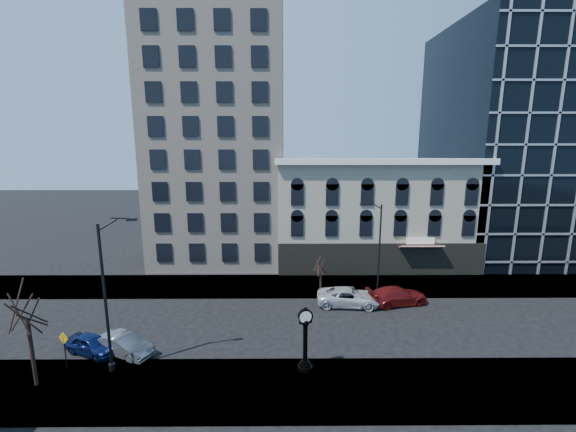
{
  "coord_description": "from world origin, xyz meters",
  "views": [
    {
      "loc": [
        1.79,
        -28.24,
        14.61
      ],
      "look_at": [
        2.0,
        4.0,
        8.0
      ],
      "focal_mm": 24.0,
      "sensor_mm": 36.0,
      "label": 1
    }
  ],
  "objects_px": {
    "street_clock": "(305,341)",
    "street_lamp_near": "(114,254)",
    "warning_sign": "(64,344)",
    "car_near_b": "(124,345)",
    "car_near_a": "(92,344)"
  },
  "relations": [
    {
      "from": "street_lamp_near",
      "to": "car_near_a",
      "type": "relative_size",
      "value": 2.55
    },
    {
      "from": "warning_sign",
      "to": "car_near_b",
      "type": "height_order",
      "value": "warning_sign"
    },
    {
      "from": "street_lamp_near",
      "to": "car_near_b",
      "type": "relative_size",
      "value": 2.34
    },
    {
      "from": "warning_sign",
      "to": "car_near_b",
      "type": "bearing_deg",
      "value": 55.31
    },
    {
      "from": "street_clock",
      "to": "street_lamp_near",
      "type": "height_order",
      "value": "street_lamp_near"
    },
    {
      "from": "car_near_a",
      "to": "car_near_b",
      "type": "xyz_separation_m",
      "value": [
        2.26,
        -0.15,
        0.04
      ]
    },
    {
      "from": "street_clock",
      "to": "street_lamp_near",
      "type": "relative_size",
      "value": 0.42
    },
    {
      "from": "car_near_a",
      "to": "car_near_b",
      "type": "relative_size",
      "value": 0.91
    },
    {
      "from": "car_near_b",
      "to": "warning_sign",
      "type": "bearing_deg",
      "value": 146.09
    },
    {
      "from": "street_lamp_near",
      "to": "warning_sign",
      "type": "relative_size",
      "value": 4.04
    },
    {
      "from": "street_lamp_near",
      "to": "warning_sign",
      "type": "xyz_separation_m",
      "value": [
        -3.71,
        0.08,
        -5.89
      ]
    },
    {
      "from": "street_clock",
      "to": "car_near_b",
      "type": "bearing_deg",
      "value": 155.37
    },
    {
      "from": "street_lamp_near",
      "to": "car_near_b",
      "type": "xyz_separation_m",
      "value": [
        -0.77,
        1.85,
        -7.02
      ]
    },
    {
      "from": "street_lamp_near",
      "to": "warning_sign",
      "type": "height_order",
      "value": "street_lamp_near"
    },
    {
      "from": "warning_sign",
      "to": "car_near_b",
      "type": "relative_size",
      "value": 0.58
    }
  ]
}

